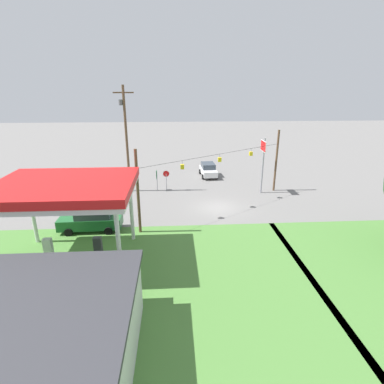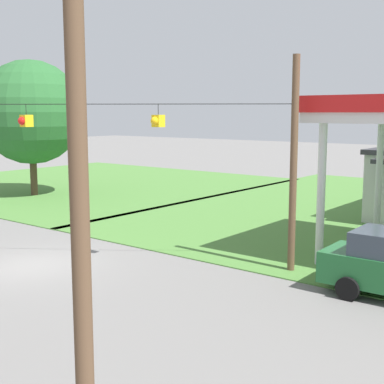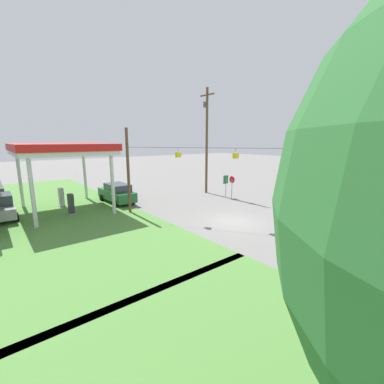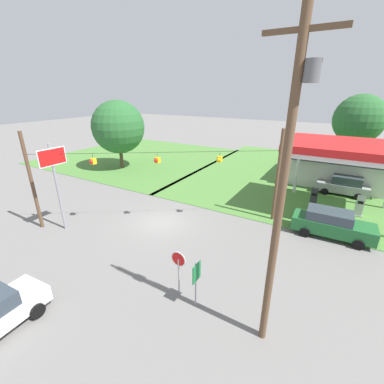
{
  "view_description": "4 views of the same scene",
  "coord_description": "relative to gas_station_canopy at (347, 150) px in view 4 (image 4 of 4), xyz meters",
  "views": [
    {
      "loc": [
        4.37,
        27.98,
        11.61
      ],
      "look_at": [
        2.75,
        1.38,
        2.24
      ],
      "focal_mm": 28.0,
      "sensor_mm": 36.0,
      "label": 1
    },
    {
      "loc": [
        15.51,
        -10.72,
        5.24
      ],
      "look_at": [
        4.61,
        3.1,
        2.66
      ],
      "focal_mm": 50.0,
      "sensor_mm": 36.0,
      "label": 2
    },
    {
      "loc": [
        -12.63,
        14.21,
        6.07
      ],
      "look_at": [
        2.87,
        1.75,
        2.09
      ],
      "focal_mm": 24.0,
      "sensor_mm": 36.0,
      "label": 3
    },
    {
      "loc": [
        11.03,
        -14.05,
        9.54
      ],
      "look_at": [
        2.14,
        1.19,
        2.59
      ],
      "focal_mm": 24.0,
      "sensor_mm": 36.0,
      "label": 4
    }
  ],
  "objects": [
    {
      "name": "grass_verge_opposite_corner",
      "position": [
        -27.53,
        6.91,
        -5.29
      ],
      "size": [
        24.0,
        24.0,
        0.04
      ],
      "primitive_type": "cube",
      "color": "#4C7F38",
      "rests_on": "ground"
    },
    {
      "name": "gas_station_canopy",
      "position": [
        0.0,
        0.0,
        0.0
      ],
      "size": [
        8.91,
        7.12,
        5.83
      ],
      "color": "silver",
      "rests_on": "ground"
    },
    {
      "name": "tree_behind_station",
      "position": [
        0.94,
        18.3,
        0.76
      ],
      "size": [
        6.42,
        6.42,
        9.29
      ],
      "color": "#4C3828",
      "rests_on": "ground"
    },
    {
      "name": "route_sign",
      "position": [
        -5.07,
        -14.93,
        -3.6
      ],
      "size": [
        0.1,
        0.7,
        2.4
      ],
      "color": "gray",
      "rests_on": "ground"
    },
    {
      "name": "gas_station_store",
      "position": [
        0.18,
        8.92,
        -3.51
      ],
      "size": [
        11.19,
        8.47,
        3.56
      ],
      "color": "silver",
      "rests_on": "ground"
    },
    {
      "name": "stop_sign_overhead",
      "position": [
        -17.07,
        -13.37,
        -0.83
      ],
      "size": [
        0.22,
        1.97,
        6.34
      ],
      "color": "gray",
      "rests_on": "ground"
    },
    {
      "name": "grass_verge_station_corner",
      "position": [
        2.0,
        8.94,
        -5.29
      ],
      "size": [
        36.0,
        28.0,
        0.04
      ],
      "primitive_type": "cube",
      "color": "#4C7F38",
      "rests_on": "ground"
    },
    {
      "name": "fuel_pump_near",
      "position": [
        -1.7,
        -0.0,
        -4.47
      ],
      "size": [
        0.71,
        0.56,
        1.76
      ],
      "color": "gray",
      "rests_on": "ground"
    },
    {
      "name": "tree_west_verge",
      "position": [
        -25.13,
        0.66,
        0.01
      ],
      "size": [
        6.54,
        6.54,
        8.6
      ],
      "color": "#4C3828",
      "rests_on": "ground"
    },
    {
      "name": "stop_sign_roadside",
      "position": [
        -6.19,
        -14.68,
        -3.49
      ],
      "size": [
        0.8,
        0.08,
        2.5
      ],
      "rotation": [
        0.0,
        0.0,
        3.14
      ],
      "color": "#99999E",
      "rests_on": "ground"
    },
    {
      "name": "car_at_pumps_rear",
      "position": [
        0.46,
        4.68,
        -4.32
      ],
      "size": [
        4.58,
        2.14,
        1.95
      ],
      "rotation": [
        0.0,
        0.0,
        3.13
      ],
      "color": "#9E9EA3",
      "rests_on": "ground"
    },
    {
      "name": "utility_pole_main",
      "position": [
        -1.86,
        -14.94,
        1.26
      ],
      "size": [
        2.2,
        0.44,
        11.85
      ],
      "color": "brown",
      "rests_on": "ground"
    },
    {
      "name": "signal_span_gantry",
      "position": [
        -11.53,
        -9.11,
        -1.46
      ],
      "size": [
        14.94,
        10.24,
        7.12
      ],
      "color": "brown",
      "rests_on": "ground"
    },
    {
      "name": "car_at_pumps_front",
      "position": [
        -0.06,
        -4.68,
        -4.32
      ],
      "size": [
        5.23,
        2.18,
        1.93
      ],
      "rotation": [
        0.0,
        0.0,
        0.02
      ],
      "color": "#1E602D",
      "rests_on": "ground"
    },
    {
      "name": "fuel_pump_far",
      "position": [
        1.7,
        -0.0,
        -4.47
      ],
      "size": [
        0.71,
        0.56,
        1.76
      ],
      "color": "gray",
      "rests_on": "ground"
    },
    {
      "name": "ground_plane",
      "position": [
        -11.53,
        -9.09,
        -5.31
      ],
      "size": [
        160.0,
        160.0,
        0.0
      ],
      "primitive_type": "plane",
      "color": "slate"
    }
  ]
}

